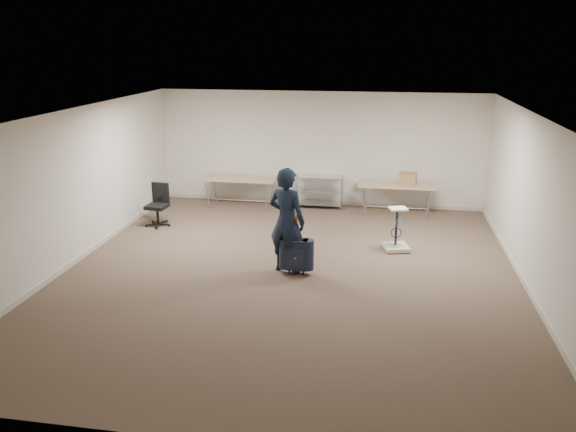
# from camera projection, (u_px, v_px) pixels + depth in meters

# --- Properties ---
(ground) EXTENTS (9.00, 9.00, 0.00)m
(ground) POSITION_uv_depth(u_px,v_px,m) (290.00, 273.00, 9.99)
(ground) COLOR #4F3C30
(ground) RESTS_ON ground
(room_shell) EXTENTS (8.00, 9.00, 9.00)m
(room_shell) POSITION_uv_depth(u_px,v_px,m) (301.00, 244.00, 11.28)
(room_shell) COLOR silver
(room_shell) RESTS_ON ground
(folding_table_left) EXTENTS (1.80, 0.75, 0.73)m
(folding_table_left) POSITION_uv_depth(u_px,v_px,m) (240.00, 180.00, 13.81)
(folding_table_left) COLOR #9F8761
(folding_table_left) RESTS_ON ground
(folding_table_right) EXTENTS (1.80, 0.75, 0.73)m
(folding_table_right) POSITION_uv_depth(u_px,v_px,m) (397.00, 186.00, 13.20)
(folding_table_right) COLOR #9F8761
(folding_table_right) RESTS_ON ground
(wire_shelf) EXTENTS (1.22, 0.47, 0.80)m
(wire_shelf) POSITION_uv_depth(u_px,v_px,m) (318.00, 190.00, 13.81)
(wire_shelf) COLOR silver
(wire_shelf) RESTS_ON ground
(person) EXTENTS (0.81, 0.68, 1.90)m
(person) POSITION_uv_depth(u_px,v_px,m) (287.00, 221.00, 9.78)
(person) COLOR black
(person) RESTS_ON ground
(suitcase) EXTENTS (0.40, 0.24, 1.08)m
(suitcase) POSITION_uv_depth(u_px,v_px,m) (296.00, 254.00, 9.84)
(suitcase) COLOR #161E32
(suitcase) RESTS_ON ground
(office_chair) EXTENTS (0.57, 0.57, 0.94)m
(office_chair) POSITION_uv_depth(u_px,v_px,m) (158.00, 213.00, 12.49)
(office_chair) COLOR black
(office_chair) RESTS_ON ground
(equipment_cart) EXTENTS (0.58, 0.58, 0.87)m
(equipment_cart) POSITION_uv_depth(u_px,v_px,m) (396.00, 239.00, 11.02)
(equipment_cart) COLOR beige
(equipment_cart) RESTS_ON ground
(cardboard_box) EXTENTS (0.42, 0.34, 0.29)m
(cardboard_box) POSITION_uv_depth(u_px,v_px,m) (408.00, 179.00, 13.08)
(cardboard_box) COLOR #A07F4A
(cardboard_box) RESTS_ON folding_table_right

